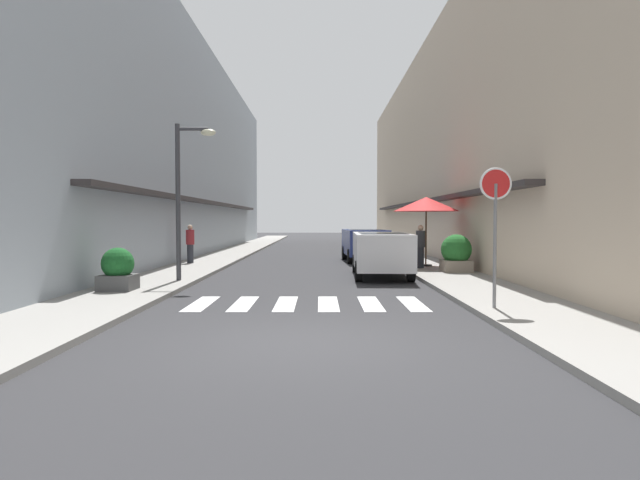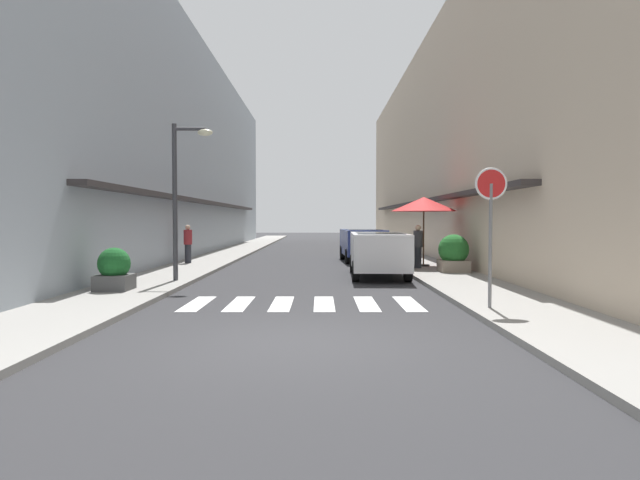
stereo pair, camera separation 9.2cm
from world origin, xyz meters
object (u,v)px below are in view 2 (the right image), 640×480
Objects in this scene: cafe_umbrella at (426,204)px; planter_midblock at (456,254)px; parked_car_mid at (365,241)px; pedestrian_walking_near at (190,243)px; planter_corner at (117,270)px; round_street_sign at (494,200)px; pedestrian_walking_far at (420,246)px; parked_car_near at (381,249)px; street_lamp at (185,183)px.

planter_midblock is at bearing -75.07° from cafe_umbrella.
parked_car_mid is 2.54× the size of pedestrian_walking_near.
planter_midblock is (9.77, 4.81, 0.11)m from planter_corner.
round_street_sign reaches higher than pedestrian_walking_far.
parked_car_mid is at bearing 90.00° from parked_car_near.
pedestrian_walking_near reaches higher than parked_car_mid.
parked_car_mid reaches higher than planter_midblock.
parked_car_near reaches higher than planter_midblock.
planter_corner is at bearing -153.80° from planter_midblock.
cafe_umbrella is (0.55, 9.77, 0.21)m from round_street_sign.
planter_midblock is at bearing 16.88° from street_lamp.
pedestrian_walking_far is at bearing 27.61° from street_lamp.
round_street_sign is 0.62× the size of street_lamp.
planter_corner is 10.77m from pedestrian_walking_far.
parked_car_near is 3.55× the size of planter_midblock.
round_street_sign is at bearing -17.54° from planter_corner.
planter_midblock is (8.60, 2.61, -2.22)m from street_lamp.
pedestrian_walking_far is (-0.97, 1.38, 0.21)m from planter_midblock.
street_lamp is at bearing 61.99° from planter_corner.
street_lamp reaches higher than round_street_sign.
round_street_sign reaches higher than planter_corner.
planter_midblock is at bearing -66.29° from parked_car_mid.
cafe_umbrella reaches higher than pedestrian_walking_near.
planter_corner is (-7.14, -10.81, -0.29)m from parked_car_mid.
pedestrian_walking_near is at bearing 117.77° from pedestrian_walking_far.
street_lamp is 4.24× the size of planter_corner.
planter_midblock reaches higher than planter_corner.
street_lamp is 6.76m from pedestrian_walking_near.
planter_corner is at bearing -123.44° from parked_car_mid.
parked_car_mid is 12.95m from planter_corner.
parked_car_near is 3.79m from cafe_umbrella.
planter_midblock is at bearing 26.20° from planter_corner.
parked_car_near is 6.64m from street_lamp.
round_street_sign is at bearing -93.23° from cafe_umbrella.
planter_corner is at bearing -61.92° from pedestrian_walking_near.
parked_car_near is 6.54m from parked_car_mid.
round_street_sign is at bearing -25.22° from pedestrian_walking_near.
cafe_umbrella is 2.47× the size of planter_corner.
planter_midblock is (1.15, 7.53, -1.54)m from round_street_sign.
cafe_umbrella is (2.04, -3.76, 1.57)m from parked_car_mid.
planter_corner is at bearing 162.46° from round_street_sign.
street_lamp is 9.26m from planter_midblock.
planter_midblock is at bearing -102.98° from pedestrian_walking_far.
round_street_sign reaches higher than planter_midblock.
planter_midblock is at bearing 6.26° from pedestrian_walking_near.
round_street_sign is at bearing -139.10° from pedestrian_walking_far.
parked_car_near is 2.88× the size of pedestrian_walking_near.
parked_car_near is 8.50m from pedestrian_walking_near.
parked_car_mid is at bearing 56.56° from planter_corner.
street_lamp reaches higher than pedestrian_walking_near.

